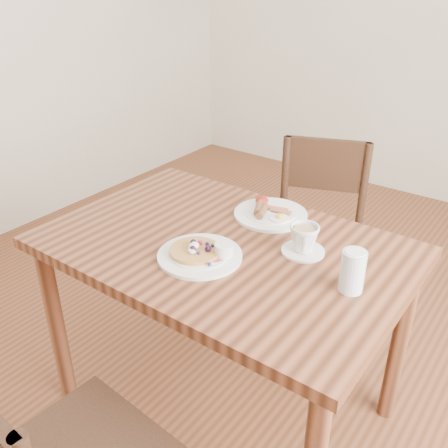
% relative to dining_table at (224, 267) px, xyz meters
% --- Properties ---
extents(ground, '(5.00, 5.00, 0.00)m').
position_rel_dining_table_xyz_m(ground, '(0.00, 0.00, -0.65)').
color(ground, '#5C301A').
rests_on(ground, ground).
extents(dining_table, '(1.20, 0.80, 0.75)m').
position_rel_dining_table_xyz_m(dining_table, '(0.00, 0.00, 0.00)').
color(dining_table, brown).
rests_on(dining_table, ground).
extents(chair_far, '(0.54, 0.54, 0.88)m').
position_rel_dining_table_xyz_m(chair_far, '(0.01, 0.70, -0.16)').
color(chair_far, '#382114').
rests_on(chair_far, ground).
extents(pancake_plate, '(0.27, 0.27, 0.06)m').
position_rel_dining_table_xyz_m(pancake_plate, '(-0.00, -0.12, 0.11)').
color(pancake_plate, white).
rests_on(pancake_plate, dining_table).
extents(breakfast_plate, '(0.27, 0.27, 0.04)m').
position_rel_dining_table_xyz_m(breakfast_plate, '(0.02, 0.26, 0.11)').
color(breakfast_plate, white).
rests_on(breakfast_plate, dining_table).
extents(teacup_saucer, '(0.14, 0.14, 0.10)m').
position_rel_dining_table_xyz_m(teacup_saucer, '(0.24, 0.10, 0.14)').
color(teacup_saucer, white).
rests_on(teacup_saucer, dining_table).
extents(water_glass, '(0.07, 0.07, 0.13)m').
position_rel_dining_table_xyz_m(water_glass, '(0.45, -0.00, 0.16)').
color(water_glass, silver).
rests_on(water_glass, dining_table).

